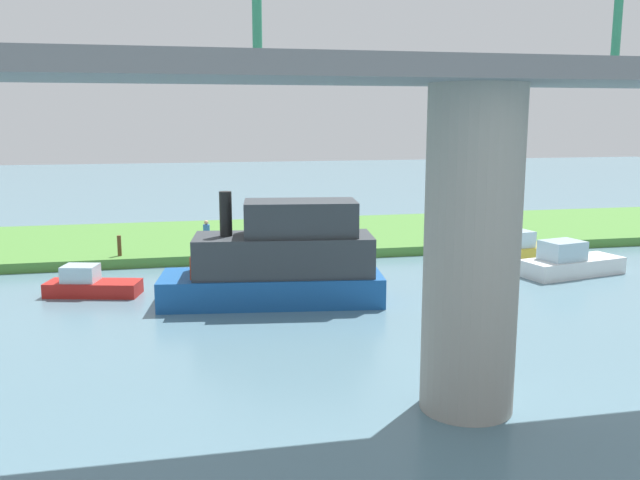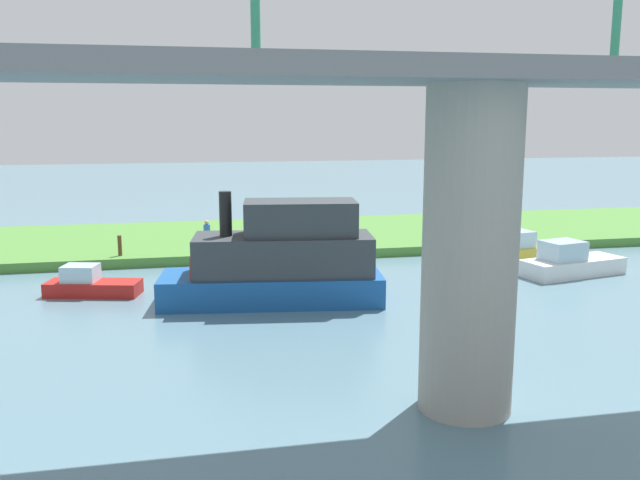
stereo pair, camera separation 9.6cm
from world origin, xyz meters
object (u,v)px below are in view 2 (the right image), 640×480
(skiff_small, at_px, (90,284))
(riverboat_paddlewheel, at_px, (324,266))
(bridge_pylon, at_px, (470,252))
(mooring_post, at_px, (120,246))
(pontoon_yellow, at_px, (279,262))
(houseboat_blue, at_px, (570,263))
(person_on_bank, at_px, (207,233))
(motorboat_red, at_px, (522,249))

(skiff_small, xyz_separation_m, riverboat_paddlewheel, (-10.36, -1.45, 0.01))
(bridge_pylon, bearing_deg, mooring_post, -63.18)
(pontoon_yellow, xyz_separation_m, houseboat_blue, (-14.13, -1.82, -1.07))
(skiff_small, distance_m, riverboat_paddlewheel, 10.46)
(bridge_pylon, distance_m, skiff_small, 17.83)
(pontoon_yellow, bearing_deg, riverboat_paddlewheel, -123.52)
(houseboat_blue, bearing_deg, riverboat_paddlewheel, -11.80)
(pontoon_yellow, distance_m, riverboat_paddlewheel, 5.17)
(mooring_post, bearing_deg, riverboat_paddlewheel, 155.73)
(mooring_post, relative_size, skiff_small, 0.25)
(mooring_post, relative_size, riverboat_paddlewheel, 0.26)
(bridge_pylon, relative_size, mooring_post, 7.92)
(mooring_post, relative_size, houseboat_blue, 0.19)
(person_on_bank, relative_size, motorboat_red, 0.29)
(bridge_pylon, relative_size, pontoon_yellow, 0.89)
(person_on_bank, xyz_separation_m, mooring_post, (4.42, 1.87, -0.19))
(motorboat_red, xyz_separation_m, riverboat_paddlewheel, (10.93, 1.39, -0.09))
(mooring_post, height_order, motorboat_red, motorboat_red)
(pontoon_yellow, height_order, houseboat_blue, pontoon_yellow)
(mooring_post, bearing_deg, houseboat_blue, 162.28)
(skiff_small, height_order, riverboat_paddlewheel, riverboat_paddlewheel)
(person_on_bank, bearing_deg, riverboat_paddlewheel, 129.75)
(pontoon_yellow, distance_m, houseboat_blue, 14.28)
(houseboat_blue, bearing_deg, skiff_small, -2.43)
(pontoon_yellow, relative_size, riverboat_paddlewheel, 2.27)
(pontoon_yellow, bearing_deg, houseboat_blue, -172.66)
(person_on_bank, bearing_deg, mooring_post, 22.91)
(person_on_bank, distance_m, riverboat_paddlewheel, 8.07)
(person_on_bank, xyz_separation_m, houseboat_blue, (-16.49, 8.55, -0.60))
(person_on_bank, height_order, riverboat_paddlewheel, person_on_bank)
(mooring_post, xyz_separation_m, skiff_small, (0.80, 5.76, -0.56))
(person_on_bank, relative_size, pontoon_yellow, 0.15)
(bridge_pylon, distance_m, mooring_post, 22.13)
(motorboat_red, bearing_deg, bridge_pylon, 57.51)
(skiff_small, relative_size, riverboat_paddlewheel, 1.01)
(motorboat_red, distance_m, houseboat_blue, 3.78)
(motorboat_red, xyz_separation_m, skiff_small, (21.29, 2.84, -0.10))
(mooring_post, bearing_deg, bridge_pylon, 116.82)
(mooring_post, relative_size, motorboat_red, 0.21)
(person_on_bank, distance_m, motorboat_red, 16.78)
(skiff_small, distance_m, houseboat_blue, 21.73)
(bridge_pylon, relative_size, motorboat_red, 1.68)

